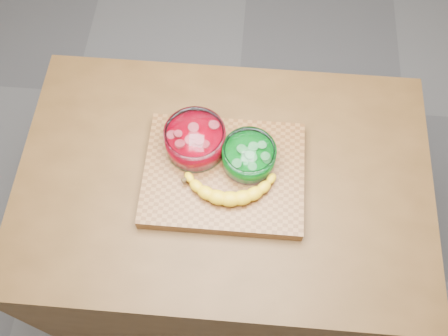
{
  "coord_description": "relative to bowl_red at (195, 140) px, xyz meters",
  "views": [
    {
      "loc": [
        0.05,
        -0.62,
        2.19
      ],
      "look_at": [
        0.0,
        0.0,
        0.96
      ],
      "focal_mm": 40.0,
      "sensor_mm": 36.0,
      "label": 1
    }
  ],
  "objects": [
    {
      "name": "banana",
      "position": [
        0.11,
        -0.13,
        -0.02
      ],
      "size": [
        0.29,
        0.13,
        0.04
      ],
      "primitive_type": null,
      "color": "yellow",
      "rests_on": "cutting_board"
    },
    {
      "name": "ground",
      "position": [
        0.09,
        -0.07,
        -0.98
      ],
      "size": [
        3.5,
        3.5,
        0.0
      ],
      "primitive_type": "plane",
      "color": "slate",
      "rests_on": "ground"
    },
    {
      "name": "bowl_green",
      "position": [
        0.15,
        -0.04,
        -0.0
      ],
      "size": [
        0.15,
        0.15,
        0.07
      ],
      "color": "white",
      "rests_on": "cutting_board"
    },
    {
      "name": "bowl_red",
      "position": [
        0.0,
        0.0,
        0.0
      ],
      "size": [
        0.17,
        0.17,
        0.08
      ],
      "color": "white",
      "rests_on": "cutting_board"
    },
    {
      "name": "counter",
      "position": [
        0.09,
        -0.07,
        -0.53
      ],
      "size": [
        1.2,
        0.8,
        0.9
      ],
      "primitive_type": "cube",
      "color": "#503418",
      "rests_on": "ground"
    },
    {
      "name": "cutting_board",
      "position": [
        0.09,
        -0.07,
        -0.06
      ],
      "size": [
        0.45,
        0.35,
        0.04
      ],
      "primitive_type": "cube",
      "color": "brown",
      "rests_on": "counter"
    }
  ]
}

